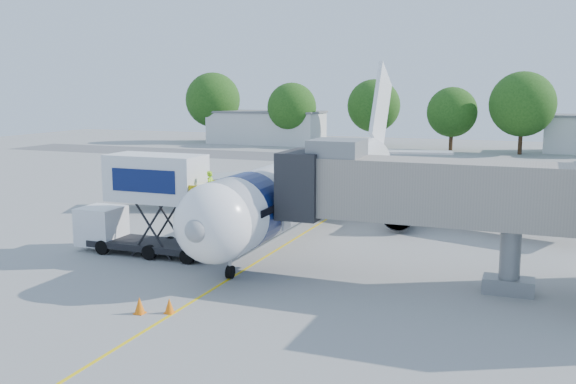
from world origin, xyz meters
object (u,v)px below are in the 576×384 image
(catering_hiloader, at_px, (146,204))
(ground_tug, at_px, (250,318))
(jet_bridge, at_px, (410,191))
(aircraft, at_px, (321,180))

(catering_hiloader, relative_size, ground_tug, 2.07)
(ground_tug, bearing_deg, jet_bridge, 44.97)
(aircraft, distance_m, catering_hiloader, 12.77)
(jet_bridge, relative_size, catering_hiloader, 1.64)
(aircraft, distance_m, ground_tug, 20.56)
(jet_bridge, bearing_deg, aircraft, 125.70)
(aircraft, xyz_separation_m, ground_tug, (4.02, -20.05, -2.18))
(jet_bridge, height_order, catering_hiloader, jet_bridge)
(ground_tug, bearing_deg, aircraft, 80.29)
(aircraft, relative_size, ground_tug, 9.18)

